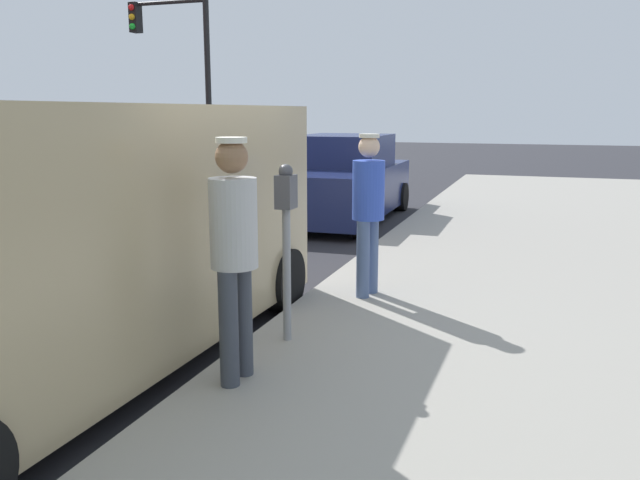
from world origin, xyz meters
name	(u,v)px	position (x,y,z in m)	size (l,w,h in m)	color
ground_plane	(150,341)	(0.00, 0.00, 0.00)	(80.00, 80.00, 0.00)	#2D2D33
sidewalk_slab	(548,384)	(3.50, 0.00, 0.07)	(5.00, 32.00, 0.15)	#9E998E
parking_meter_near	(286,222)	(1.35, 0.08, 1.18)	(0.14, 0.18, 1.52)	gray
pedestrian_in_blue	(368,204)	(1.64, 1.67, 1.14)	(0.34, 0.36, 1.72)	#4C608C
pedestrian_in_gray	(234,244)	(1.32, -0.84, 1.17)	(0.34, 0.36, 1.77)	#383D47
parked_van	(70,232)	(-0.15, -0.78, 1.15)	(2.20, 5.23, 2.15)	tan
parked_sedan_ahead	(341,182)	(-0.36, 7.15, 0.75)	(1.99, 4.42, 1.65)	navy
traffic_light_corner	(180,59)	(-6.30, 11.28, 3.52)	(2.48, 0.42, 5.20)	black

